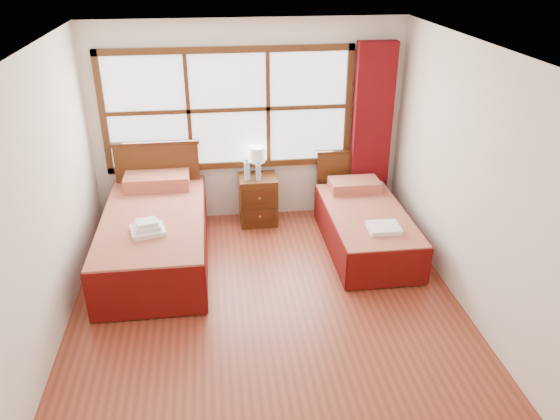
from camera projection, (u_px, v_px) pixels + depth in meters
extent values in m
plane|color=brown|center=(268.00, 311.00, 5.59)|extent=(4.50, 4.50, 0.00)
plane|color=white|center=(265.00, 51.00, 4.45)|extent=(4.50, 4.50, 0.00)
plane|color=silver|center=(249.00, 123.00, 7.02)|extent=(4.00, 0.00, 4.00)
plane|color=silver|center=(41.00, 208.00, 4.79)|extent=(0.00, 4.50, 4.50)
plane|color=silver|center=(473.00, 184.00, 5.25)|extent=(0.00, 4.50, 4.50)
cube|color=white|center=(229.00, 109.00, 6.88)|extent=(3.00, 0.02, 1.40)
cube|color=#4A2710|center=(231.00, 165.00, 7.19)|extent=(3.16, 0.06, 0.08)
cube|color=#4A2710|center=(226.00, 50.00, 6.54)|extent=(3.16, 0.06, 0.08)
cube|color=#4A2710|center=(103.00, 114.00, 6.69)|extent=(0.08, 0.06, 1.56)
cube|color=#4A2710|center=(348.00, 106.00, 7.04)|extent=(0.08, 0.06, 1.56)
cube|color=#4A2710|center=(189.00, 111.00, 6.80)|extent=(0.05, 0.05, 1.40)
cube|color=#4A2710|center=(268.00, 109.00, 6.92)|extent=(0.05, 0.05, 1.40)
cube|color=#4A2710|center=(229.00, 110.00, 6.86)|extent=(3.00, 0.05, 0.05)
cube|color=#640A0E|center=(371.00, 131.00, 7.14)|extent=(0.50, 0.16, 2.30)
cube|color=#3D1E0C|center=(157.00, 249.00, 6.39)|extent=(1.02, 2.04, 0.33)
cube|color=maroon|center=(154.00, 226.00, 6.25)|extent=(1.14, 2.26, 0.28)
cube|color=#5D0C09|center=(105.00, 242.00, 6.26)|extent=(0.03, 2.26, 0.57)
cube|color=#5D0C09|center=(205.00, 236.00, 6.39)|extent=(0.03, 2.26, 0.57)
cube|color=#5D0C09|center=(147.00, 294.00, 5.33)|extent=(1.14, 0.03, 0.57)
cube|color=maroon|center=(157.00, 180.00, 6.88)|extent=(0.80, 0.47, 0.18)
cube|color=#4A2710|center=(159.00, 185.00, 7.12)|extent=(1.06, 0.06, 1.11)
cube|color=#3D1E0C|center=(155.00, 143.00, 6.87)|extent=(1.11, 0.08, 0.04)
cube|color=#3D1E0C|center=(365.00, 238.00, 6.69)|extent=(0.82, 1.63, 0.27)
cube|color=maroon|center=(367.00, 220.00, 6.58)|extent=(0.91, 1.81, 0.22)
cube|color=#5D0C09|center=(329.00, 232.00, 6.59)|extent=(0.03, 1.81, 0.45)
cube|color=#5D0C09|center=(402.00, 228.00, 6.69)|extent=(0.03, 1.81, 0.45)
cube|color=#5D0C09|center=(389.00, 269.00, 5.84)|extent=(0.91, 0.03, 0.45)
cube|color=maroon|center=(354.00, 185.00, 7.09)|extent=(0.64, 0.37, 0.14)
cube|color=#4A2710|center=(347.00, 183.00, 7.45)|extent=(0.85, 0.06, 0.89)
cube|color=#3D1E0C|center=(349.00, 151.00, 7.25)|extent=(0.89, 0.08, 0.04)
cube|color=#4A2710|center=(258.00, 200.00, 7.24)|extent=(0.49, 0.43, 0.65)
cube|color=#3D1E0C|center=(260.00, 216.00, 7.09)|extent=(0.43, 0.02, 0.20)
cube|color=#3D1E0C|center=(259.00, 198.00, 6.98)|extent=(0.43, 0.02, 0.20)
sphere|color=#B1823C|center=(260.00, 217.00, 7.08)|extent=(0.03, 0.03, 0.03)
sphere|color=#B1823C|center=(260.00, 198.00, 6.96)|extent=(0.03, 0.03, 0.03)
cube|color=white|center=(148.00, 231.00, 5.81)|extent=(0.41, 0.37, 0.05)
cube|color=white|center=(147.00, 226.00, 5.78)|extent=(0.31, 0.28, 0.05)
cube|color=white|center=(147.00, 222.00, 5.76)|extent=(0.25, 0.23, 0.04)
cube|color=white|center=(384.00, 228.00, 6.12)|extent=(0.36, 0.32, 0.06)
cylinder|color=#B6863A|center=(258.00, 174.00, 7.14)|extent=(0.12, 0.12, 0.02)
cylinder|color=#B6863A|center=(257.00, 168.00, 7.10)|extent=(0.03, 0.03, 0.17)
cylinder|color=white|center=(257.00, 154.00, 7.02)|extent=(0.20, 0.20, 0.20)
cylinder|color=#ABC9DC|center=(247.00, 171.00, 6.96)|extent=(0.07, 0.07, 0.24)
cylinder|color=blue|center=(247.00, 161.00, 6.90)|extent=(0.04, 0.04, 0.03)
cylinder|color=#ABC9DC|center=(258.00, 172.00, 6.96)|extent=(0.06, 0.06, 0.21)
cylinder|color=blue|center=(258.00, 163.00, 6.91)|extent=(0.03, 0.03, 0.03)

